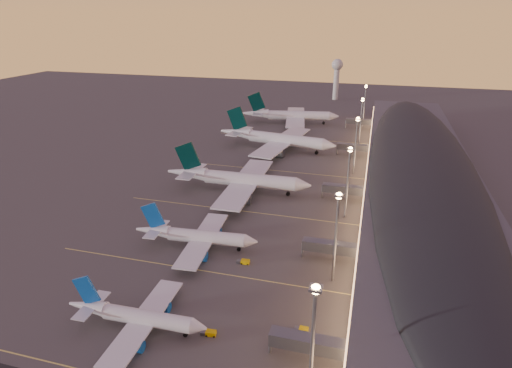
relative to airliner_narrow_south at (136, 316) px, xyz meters
The scene contains 13 objects.
ground 31.37m from the airliner_narrow_south, 80.48° to the left, with size 700.00×700.00×0.00m, color #464340.
airliner_narrow_south is the anchor object (origin of this frame).
airliner_narrow_north 37.68m from the airliner_narrow_south, 92.01° to the left, with size 38.91×34.85×13.89m.
airliner_wide_near 83.67m from the airliner_narrow_south, 91.89° to the left, with size 59.84×54.37×19.18m.
airliner_wide_mid 143.66m from the airliner_narrow_south, 90.38° to the left, with size 65.03×59.89×20.84m.
airliner_wide_far 200.18m from the airliner_narrow_south, 91.34° to the left, with size 62.76×57.90×20.14m.
terminal_building 123.21m from the airliner_narrow_south, 57.02° to the left, with size 56.35×255.00×17.46m.
light_masts 105.24m from the airliner_narrow_south, 66.74° to the left, with size 2.20×217.20×25.90m.
radar_tower 291.77m from the airliner_narrow_south, 87.02° to the left, with size 9.00×9.00×32.50m.
lane_markings 71.04m from the airliner_narrow_south, 85.83° to the left, with size 90.00×180.36×0.00m.
baggage_tug_a 17.09m from the airliner_narrow_south, ahead, with size 3.69×1.82×1.06m.
baggage_tug_b 37.89m from the airliner_narrow_south, 14.03° to the left, with size 3.18×1.47×0.94m.
baggage_tug_c 36.16m from the airliner_narrow_south, 64.47° to the left, with size 3.78×1.76×1.11m.
Camera 1 is at (42.31, -99.29, 67.47)m, focal length 30.00 mm.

